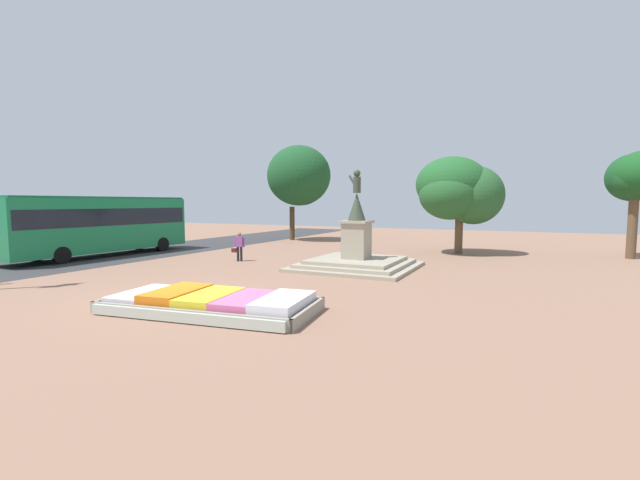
% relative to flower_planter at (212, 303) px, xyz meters
% --- Properties ---
extents(ground_plane, '(81.31, 81.31, 0.00)m').
position_rel_flower_planter_xyz_m(ground_plane, '(-2.19, 0.83, -0.25)').
color(ground_plane, '#8C6651').
extents(flower_planter, '(6.45, 3.52, 0.57)m').
position_rel_flower_planter_xyz_m(flower_planter, '(0.00, 0.00, 0.00)').
color(flower_planter, '#38281C').
rests_on(flower_planter, ground_plane).
extents(statue_monument, '(5.39, 5.39, 4.69)m').
position_rel_flower_planter_xyz_m(statue_monument, '(0.82, 9.51, 0.39)').
color(statue_monument, gray).
rests_on(statue_monument, ground_plane).
extents(city_bus, '(2.78, 10.96, 3.48)m').
position_rel_flower_planter_xyz_m(city_bus, '(-14.32, 7.27, 1.75)').
color(city_bus, '#197A47').
rests_on(city_bus, ground_plane).
extents(pedestrian_with_handbag, '(0.71, 0.37, 1.56)m').
position_rel_flower_planter_xyz_m(pedestrian_with_handbag, '(-5.75, 9.09, 0.62)').
color(pedestrian_with_handbag, black).
rests_on(pedestrian_with_handbag, ground_plane).
extents(park_tree_far_left, '(3.51, 3.51, 6.04)m').
position_rel_flower_planter_xyz_m(park_tree_far_left, '(13.69, 19.81, 4.30)').
color(park_tree_far_left, brown).
rests_on(park_tree_far_left, ground_plane).
extents(park_tree_behind_statue, '(5.20, 4.50, 5.94)m').
position_rel_flower_planter_xyz_m(park_tree_behind_statue, '(4.29, 17.63, 3.62)').
color(park_tree_behind_statue, brown).
rests_on(park_tree_behind_statue, ground_plane).
extents(park_tree_far_right, '(5.36, 5.08, 7.83)m').
position_rel_flower_planter_xyz_m(park_tree_far_right, '(-9.01, 21.91, 4.95)').
color(park_tree_far_right, '#4C3823').
rests_on(park_tree_far_right, ground_plane).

